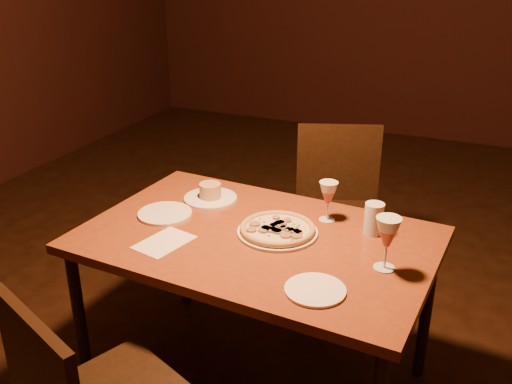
% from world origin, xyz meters
% --- Properties ---
extents(floor, '(7.00, 7.00, 0.00)m').
position_xyz_m(floor, '(0.00, 0.00, 0.00)').
color(floor, '#331E11').
rests_on(floor, ground).
extents(dining_table, '(1.37, 0.93, 0.71)m').
position_xyz_m(dining_table, '(-0.26, -0.28, 0.65)').
color(dining_table, brown).
rests_on(dining_table, floor).
extents(chair_far, '(0.55, 0.55, 0.89)m').
position_xyz_m(chair_far, '(-0.17, 0.55, 0.50)').
color(chair_far, black).
rests_on(chair_far, floor).
extents(pizza_plate, '(0.31, 0.31, 0.03)m').
position_xyz_m(pizza_plate, '(-0.19, -0.23, 0.73)').
color(pizza_plate, white).
rests_on(pizza_plate, dining_table).
extents(ramekin_saucer, '(0.23, 0.23, 0.07)m').
position_xyz_m(ramekin_saucer, '(-0.58, -0.05, 0.73)').
color(ramekin_saucer, white).
rests_on(ramekin_saucer, dining_table).
extents(wine_glass_far, '(0.08, 0.08, 0.17)m').
position_xyz_m(wine_glass_far, '(-0.05, -0.05, 0.79)').
color(wine_glass_far, '#A84C46').
rests_on(wine_glass_far, dining_table).
extents(wine_glass_right, '(0.09, 0.09, 0.19)m').
position_xyz_m(wine_glass_right, '(0.24, -0.33, 0.80)').
color(wine_glass_right, '#A84C46').
rests_on(wine_glass_right, dining_table).
extents(water_tumbler, '(0.07, 0.07, 0.12)m').
position_xyz_m(water_tumbler, '(0.14, -0.08, 0.77)').
color(water_tumbler, silver).
rests_on(water_tumbler, dining_table).
extents(side_plate_left, '(0.22, 0.22, 0.01)m').
position_xyz_m(side_plate_left, '(-0.68, -0.27, 0.71)').
color(side_plate_left, white).
rests_on(side_plate_left, dining_table).
extents(side_plate_near, '(0.20, 0.20, 0.01)m').
position_xyz_m(side_plate_near, '(0.06, -0.56, 0.71)').
color(side_plate_near, white).
rests_on(side_plate_near, dining_table).
extents(menu_card, '(0.19, 0.24, 0.00)m').
position_xyz_m(menu_card, '(-0.55, -0.47, 0.71)').
color(menu_card, white).
rests_on(menu_card, dining_table).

